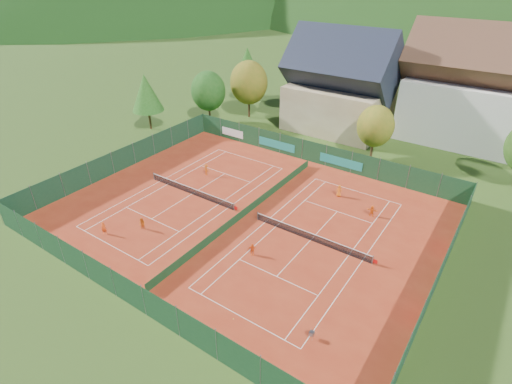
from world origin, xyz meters
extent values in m
plane|color=#2B4917|center=(0.00, 0.00, -0.02)|extent=(600.00, 600.00, 0.00)
cube|color=#9D2D17|center=(0.00, 0.00, 0.01)|extent=(40.00, 32.00, 0.01)
cube|color=white|center=(-8.00, 11.88, 0.01)|extent=(10.97, 0.06, 0.00)
cube|color=white|center=(-8.00, -11.88, 0.01)|extent=(10.97, 0.06, 0.00)
cube|color=white|center=(-13.48, 0.00, 0.01)|extent=(0.06, 23.77, 0.00)
cube|color=white|center=(-2.51, 0.00, 0.01)|extent=(0.06, 23.77, 0.00)
cube|color=white|center=(-12.12, 0.00, 0.01)|extent=(0.06, 23.77, 0.00)
cube|color=white|center=(-3.88, 0.00, 0.01)|extent=(0.06, 23.77, 0.00)
cube|color=white|center=(-8.00, 6.40, 0.01)|extent=(8.23, 0.06, 0.00)
cube|color=white|center=(-8.00, -6.40, 0.01)|extent=(8.23, 0.06, 0.00)
cube|color=white|center=(-8.00, 0.00, 0.01)|extent=(0.06, 12.80, 0.00)
cube|color=white|center=(8.00, 11.88, 0.01)|extent=(10.97, 0.06, 0.00)
cube|color=white|center=(8.00, -11.88, 0.01)|extent=(10.97, 0.06, 0.00)
cube|color=white|center=(2.51, 0.00, 0.01)|extent=(0.06, 23.77, 0.00)
cube|color=white|center=(13.48, 0.00, 0.01)|extent=(0.06, 23.77, 0.00)
cube|color=white|center=(3.88, 0.00, 0.01)|extent=(0.06, 23.77, 0.00)
cube|color=white|center=(12.12, 0.00, 0.01)|extent=(0.06, 23.77, 0.00)
cube|color=white|center=(8.00, 6.40, 0.01)|extent=(8.23, 0.06, 0.00)
cube|color=white|center=(8.00, -6.40, 0.01)|extent=(8.23, 0.06, 0.00)
cube|color=white|center=(8.00, 0.00, 0.01)|extent=(0.06, 12.80, 0.00)
cylinder|color=#59595B|center=(-14.40, 0.00, 0.51)|extent=(0.10, 0.10, 1.02)
cylinder|color=#59595B|center=(-1.60, 0.00, 0.51)|extent=(0.10, 0.10, 1.02)
cube|color=black|center=(-8.00, 0.00, 0.46)|extent=(12.80, 0.02, 0.86)
cube|color=white|center=(-8.00, 0.00, 0.89)|extent=(12.80, 0.04, 0.06)
cube|color=red|center=(-1.35, 0.00, 0.45)|extent=(0.40, 0.04, 0.40)
cylinder|color=#59595B|center=(1.60, 0.00, 0.51)|extent=(0.10, 0.10, 1.02)
cylinder|color=#59595B|center=(14.40, 0.00, 0.51)|extent=(0.10, 0.10, 1.02)
cube|color=black|center=(8.00, 0.00, 0.46)|extent=(12.80, 0.02, 0.86)
cube|color=white|center=(8.00, 0.00, 0.89)|extent=(12.80, 0.04, 0.06)
cube|color=red|center=(14.65, 0.00, 0.45)|extent=(0.40, 0.04, 0.40)
cube|color=#153B1D|center=(0.00, 0.00, 0.50)|extent=(0.03, 28.80, 1.00)
cube|color=#153A1F|center=(0.00, 16.00, 1.50)|extent=(40.00, 0.04, 3.00)
cube|color=teal|center=(-6.00, 15.94, 1.20)|extent=(6.00, 0.03, 1.20)
cube|color=teal|center=(4.00, 15.94, 1.20)|extent=(6.00, 0.03, 1.20)
cube|color=silver|center=(-14.00, 15.94, 1.20)|extent=(4.00, 0.03, 1.20)
cube|color=#13361C|center=(0.00, -16.00, 1.50)|extent=(40.00, 0.04, 3.00)
cube|color=#153A22|center=(-20.00, 0.00, 1.50)|extent=(0.04, 32.00, 3.00)
cube|color=#153A22|center=(20.00, 0.00, 1.50)|extent=(0.04, 32.00, 3.00)
cube|color=#B21414|center=(19.94, -4.00, 1.20)|extent=(0.03, 3.00, 1.20)
cube|color=#B21414|center=(19.94, 6.00, 1.20)|extent=(0.03, 3.00, 1.20)
cube|color=beige|center=(-3.00, 30.00, 3.50)|extent=(15.00, 12.00, 7.00)
cube|color=#1E2333|center=(-3.00, 30.00, 10.00)|extent=(16.20, 12.00, 12.00)
cube|color=silver|center=(16.00, 36.00, 4.50)|extent=(20.00, 11.00, 9.00)
cube|color=brown|center=(16.00, 36.00, 11.75)|extent=(21.60, 11.00, 11.00)
cylinder|color=#4B331B|center=(-22.00, 20.00, 1.40)|extent=(0.36, 0.36, 2.80)
ellipsoid|color=#1C5117|center=(-22.00, 20.00, 5.40)|extent=(5.72, 5.72, 6.58)
cylinder|color=#442B18|center=(-18.00, 26.00, 1.57)|extent=(0.36, 0.36, 3.15)
ellipsoid|color=olive|center=(-18.00, 26.00, 6.07)|extent=(6.44, 6.44, 7.40)
cylinder|color=#412C17|center=(-24.00, 34.00, 1.75)|extent=(0.36, 0.36, 3.50)
cone|color=#205518|center=(-24.00, 34.00, 6.75)|extent=(5.60, 5.60, 6.50)
cylinder|color=#49331A|center=(6.00, 22.00, 1.22)|extent=(0.36, 0.36, 2.45)
ellipsoid|color=olive|center=(6.00, 22.00, 4.72)|extent=(5.01, 5.01, 5.76)
cylinder|color=#483219|center=(-28.00, 12.00, 1.57)|extent=(0.36, 0.36, 3.15)
cone|color=#235C1A|center=(-28.00, 12.00, 6.07)|extent=(5.04, 5.04, 5.85)
ellipsoid|color=black|center=(-220.00, 160.00, -35.70)|extent=(340.00, 340.00, 204.00)
cylinder|color=slate|center=(13.52, -10.76, 0.40)|extent=(0.02, 0.02, 0.80)
cylinder|color=slate|center=(13.82, -10.76, 0.40)|extent=(0.02, 0.02, 0.80)
cylinder|color=slate|center=(13.52, -10.46, 0.40)|extent=(0.02, 0.02, 0.80)
cylinder|color=slate|center=(13.82, -10.46, 0.40)|extent=(0.02, 0.02, 0.80)
cube|color=slate|center=(13.67, -10.61, 0.55)|extent=(0.34, 0.34, 0.30)
ellipsoid|color=#CCD833|center=(13.67, -10.61, 0.58)|extent=(0.28, 0.28, 0.16)
sphere|color=#CCD833|center=(-8.05, -6.35, 0.03)|extent=(0.07, 0.07, 0.07)
sphere|color=#CCD833|center=(7.78, -12.44, 0.03)|extent=(0.07, 0.07, 0.07)
imported|color=#FA5016|center=(-9.92, -10.96, 0.70)|extent=(0.60, 0.59, 1.39)
imported|color=#D45812|center=(-7.29, -8.22, 0.70)|extent=(0.75, 0.62, 1.40)
imported|color=#D25212|center=(-9.75, 4.80, 0.75)|extent=(1.01, 0.63, 1.49)
imported|color=#F75A15|center=(4.47, -5.14, 0.66)|extent=(0.81, 0.72, 1.31)
imported|color=orange|center=(6.71, 9.56, 0.74)|extent=(0.84, 0.69, 1.47)
imported|color=orange|center=(11.44, 7.71, 0.66)|extent=(1.26, 0.56, 1.32)
camera|label=1|loc=(21.65, -29.49, 24.48)|focal=28.00mm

